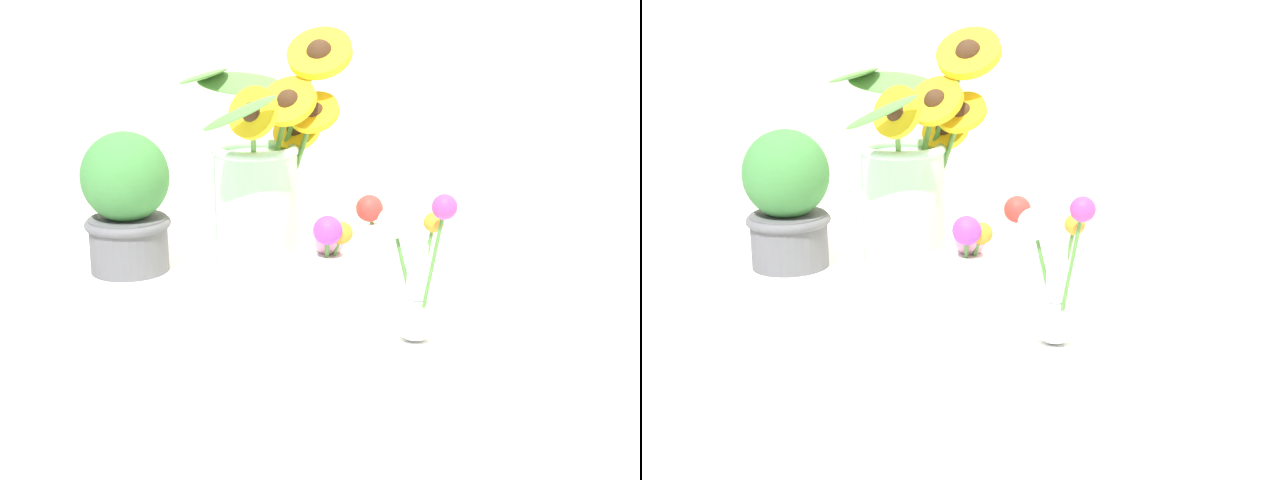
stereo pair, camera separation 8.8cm
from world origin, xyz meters
TOP-DOWN VIEW (x-y plane):
  - ground_plane at (0.00, 0.00)m, footprint 6.00×6.00m
  - serving_tray at (0.03, 0.05)m, footprint 0.48×0.48m
  - mason_jar_sunflowers at (-0.08, 0.08)m, footprint 0.22×0.24m
  - vase_small_center at (0.05, 0.02)m, footprint 0.08×0.08m
  - vase_bulb_right at (0.16, 0.08)m, footprint 0.11×0.07m
  - vase_small_back at (0.07, 0.17)m, footprint 0.10×0.08m
  - potted_plant at (-0.41, 0.14)m, footprint 0.14×0.14m

SIDE VIEW (x-z plane):
  - ground_plane at x=0.00m, z-range 0.00..0.00m
  - serving_tray at x=0.03m, z-range 0.00..0.02m
  - vase_small_back at x=0.07m, z-range 0.01..0.17m
  - vase_small_center at x=0.05m, z-range 0.01..0.18m
  - vase_bulb_right at x=0.16m, z-range 0.01..0.20m
  - potted_plant at x=-0.41m, z-range 0.00..0.24m
  - mason_jar_sunflowers at x=-0.08m, z-range -0.02..0.37m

